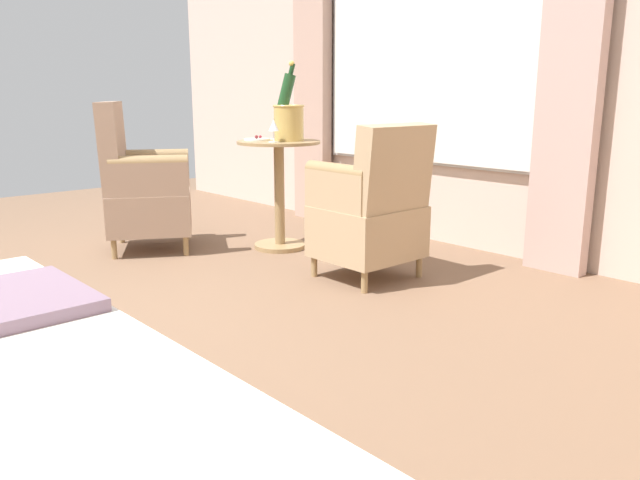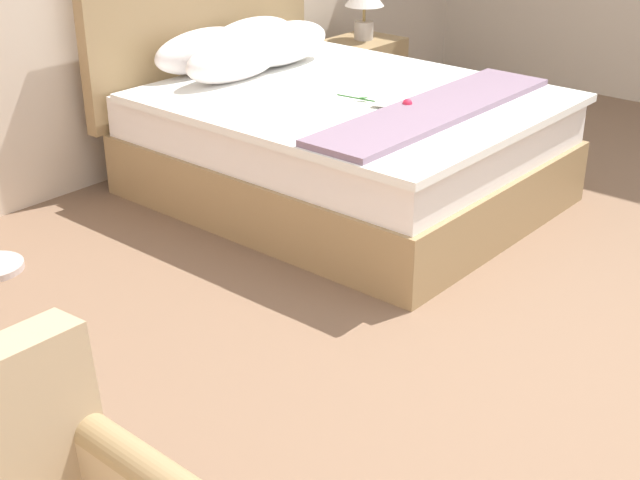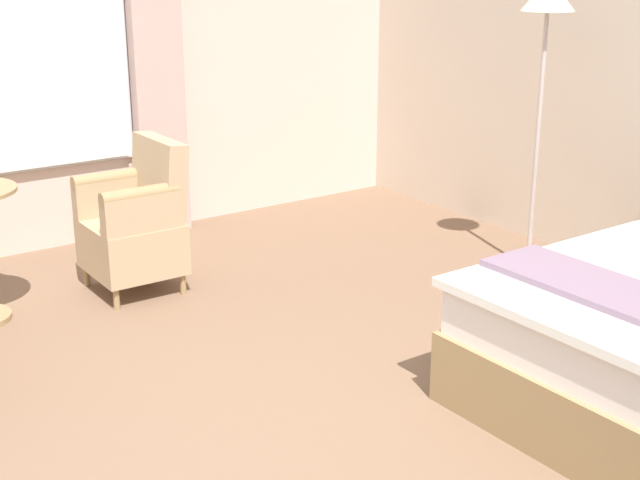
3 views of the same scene
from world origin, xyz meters
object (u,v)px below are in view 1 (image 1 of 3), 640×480
object	(u,v)px
wine_glass_near_bucket	(274,125)
wine_glass_near_edge	(274,127)
champagne_bucket	(288,117)
armchair_by_window	(372,209)
snack_plate	(257,139)
side_table_round	(279,186)
armchair_facing_bed	(141,188)

from	to	relation	value
wine_glass_near_bucket	wine_glass_near_edge	size ratio (longest dim) A/B	1.00
champagne_bucket	wine_glass_near_bucket	world-z (taller)	champagne_bucket
wine_glass_near_bucket	wine_glass_near_edge	bearing A→B (deg)	51.09
wine_glass_near_edge	armchair_by_window	distance (m)	0.95
wine_glass_near_bucket	snack_plate	distance (m)	0.19
wine_glass_near_bucket	armchair_by_window	xyz separation A→B (m)	(0.14, 1.07, -0.43)
wine_glass_near_edge	side_table_round	bearing A→B (deg)	-141.02
snack_plate	armchair_facing_bed	size ratio (longest dim) A/B	0.18
wine_glass_near_bucket	armchair_by_window	bearing A→B (deg)	82.49
side_table_round	armchair_by_window	bearing A→B (deg)	85.92
champagne_bucket	armchair_by_window	bearing A→B (deg)	82.67
wine_glass_near_bucket	armchair_facing_bed	distance (m)	1.00
wine_glass_near_bucket	armchair_facing_bed	size ratio (longest dim) A/B	0.14
side_table_round	wine_glass_near_edge	world-z (taller)	wine_glass_near_edge
snack_plate	armchair_facing_bed	xyz separation A→B (m)	(0.63, -0.47, -0.32)
side_table_round	armchair_facing_bed	xyz separation A→B (m)	(0.72, -0.59, -0.00)
snack_plate	side_table_round	bearing A→B (deg)	124.40
champagne_bucket	wine_glass_near_bucket	size ratio (longest dim) A/B	3.60
champagne_bucket	snack_plate	xyz separation A→B (m)	(0.13, -0.17, -0.15)
wine_glass_near_bucket	champagne_bucket	bearing A→B (deg)	81.66
champagne_bucket	snack_plate	size ratio (longest dim) A/B	2.94
armchair_by_window	snack_plate	bearing A→B (deg)	-88.90
side_table_round	wine_glass_near_edge	xyz separation A→B (m)	(0.11, 0.09, 0.41)
wine_glass_near_edge	snack_plate	distance (m)	0.23
wine_glass_near_bucket	snack_plate	xyz separation A→B (m)	(0.16, 0.01, -0.09)
wine_glass_near_edge	armchair_facing_bed	xyz separation A→B (m)	(0.61, -0.68, -0.41)
side_table_round	wine_glass_near_bucket	bearing A→B (deg)	-118.40
side_table_round	snack_plate	xyz separation A→B (m)	(0.09, -0.13, 0.31)
side_table_round	armchair_facing_bed	bearing A→B (deg)	-39.42
wine_glass_near_bucket	armchair_by_window	world-z (taller)	armchair_by_window
armchair_by_window	armchair_facing_bed	distance (m)	1.66
snack_plate	armchair_facing_bed	distance (m)	0.85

